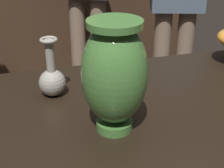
% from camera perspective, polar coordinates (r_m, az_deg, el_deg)
% --- Properties ---
extents(back_display_shelf, '(2.60, 0.40, 0.99)m').
position_cam_1_polar(back_display_shelf, '(3.08, -11.34, 11.41)').
color(back_display_shelf, '#422D1E').
rests_on(back_display_shelf, ground_plane).
extents(vase_centerpiece, '(0.16, 0.16, 0.28)m').
position_cam_1_polar(vase_centerpiece, '(0.77, 0.44, 1.76)').
color(vase_centerpiece, '#477A38').
rests_on(vase_centerpiece, display_plinth).
extents(vase_tall_behind, '(0.08, 0.08, 0.18)m').
position_cam_1_polar(vase_tall_behind, '(0.99, -10.21, 0.97)').
color(vase_tall_behind, gray).
rests_on(vase_tall_behind, display_plinth).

